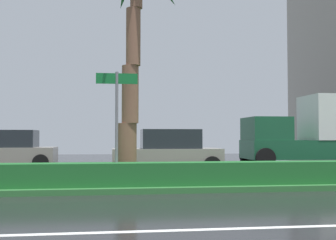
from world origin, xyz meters
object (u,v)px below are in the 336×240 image
object	(u,v)px
car_in_traffic_second	(7,150)
car_in_traffic_third	(168,152)
box_truck_lead	(311,134)
street_name_sign	(117,112)

from	to	relation	value
car_in_traffic_second	car_in_traffic_third	size ratio (longest dim) A/B	1.00
car_in_traffic_second	car_in_traffic_third	xyz separation A→B (m)	(6.82, -2.66, 0.00)
car_in_traffic_second	box_truck_lead	bearing A→B (deg)	-179.30
car_in_traffic_third	box_truck_lead	distance (m)	8.01
street_name_sign	car_in_traffic_third	distance (m)	5.97
car_in_traffic_third	box_truck_lead	size ratio (longest dim) A/B	0.67
car_in_traffic_second	car_in_traffic_third	bearing A→B (deg)	158.69
street_name_sign	box_truck_lead	distance (m)	12.64
street_name_sign	car_in_traffic_second	size ratio (longest dim) A/B	0.70
car_in_traffic_second	street_name_sign	bearing A→B (deg)	120.30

